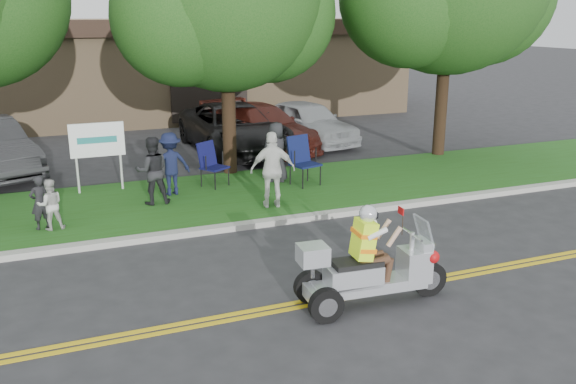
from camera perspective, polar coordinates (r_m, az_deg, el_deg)
name	(u,v)px	position (r m, az deg, el deg)	size (l,w,h in m)	color
ground	(329,284)	(9.93, 3.89, -8.58)	(120.00, 120.00, 0.00)	#28282B
centerline_near	(346,299)	(9.46, 5.43, -9.90)	(60.00, 0.10, 0.01)	gold
centerline_far	(341,294)	(9.59, 4.99, -9.51)	(60.00, 0.10, 0.01)	gold
curb	(265,223)	(12.52, -2.15, -2.90)	(60.00, 0.25, 0.12)	#A8A89E
grass_verge	(234,195)	(14.47, -5.03, -0.32)	(60.00, 4.00, 0.10)	#225015
commercial_building	(185,66)	(27.81, -9.60, 11.57)	(18.00, 8.20, 4.00)	#9E7F5B
tree_mid	(228,4)	(15.99, -5.68, 17.13)	(5.88, 4.80, 7.05)	#332114
business_sign	(97,144)	(15.02, -17.41, 4.34)	(1.25, 0.06, 1.75)	silver
trike_scooter	(368,271)	(9.11, 7.49, -7.31)	(2.39, 0.82, 1.56)	black
lawn_chair_a	(302,157)	(15.08, 1.31, 3.27)	(0.78, 0.80, 1.20)	black
lawn_chair_b	(211,161)	(15.06, -7.25, 2.87)	(0.80, 0.80, 1.08)	black
spectator_adult_mid	(152,171)	(13.76, -12.59, 1.96)	(0.73, 0.57, 1.51)	black
spectator_adult_right	(273,170)	(13.20, -1.44, 2.10)	(0.98, 0.41, 1.67)	silver
spectator_chair_a	(170,164)	(14.42, -10.95, 2.61)	(0.95, 0.55, 1.47)	#131836
spectator_chair_b	(276,152)	(15.28, -1.10, 3.76)	(0.74, 0.48, 1.52)	black
child_left	(40,202)	(12.83, -22.20, -0.91)	(0.39, 0.26, 1.08)	black
child_right	(50,205)	(12.73, -21.36, -1.10)	(0.49, 0.38, 1.01)	beige
parked_car_mid	(234,128)	(19.26, -5.04, 5.96)	(2.48, 5.38, 1.49)	black
parked_car_right	(260,127)	(19.61, -2.66, 6.08)	(1.99, 4.89, 1.42)	#441610
parked_car_far_right	(307,122)	(20.46, 1.78, 6.55)	(1.70, 4.24, 1.44)	#9DA0A4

